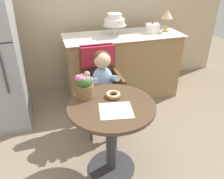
# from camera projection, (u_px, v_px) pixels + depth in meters

# --- Properties ---
(ground_plane) EXTENTS (8.00, 8.00, 0.00)m
(ground_plane) POSITION_uv_depth(u_px,v_px,m) (112.00, 168.00, 2.19)
(ground_plane) COLOR gray
(cafe_table) EXTENTS (0.72, 0.72, 0.72)m
(cafe_table) POSITION_uv_depth(u_px,v_px,m) (111.00, 125.00, 1.94)
(cafe_table) COLOR #4C3826
(cafe_table) RESTS_ON ground
(wicker_chair) EXTENTS (0.42, 0.45, 0.95)m
(wicker_chair) POSITION_uv_depth(u_px,v_px,m) (100.00, 76.00, 2.50)
(wicker_chair) COLOR brown
(wicker_chair) RESTS_ON ground
(seated_child) EXTENTS (0.27, 0.32, 0.73)m
(seated_child) POSITION_uv_depth(u_px,v_px,m) (103.00, 78.00, 2.35)
(seated_child) COLOR #8CADCC
(seated_child) RESTS_ON ground
(paper_napkin) EXTENTS (0.29, 0.27, 0.00)m
(paper_napkin) POSITION_uv_depth(u_px,v_px,m) (116.00, 110.00, 1.76)
(paper_napkin) COLOR white
(paper_napkin) RESTS_ON cafe_table
(donut_front) EXTENTS (0.13, 0.13, 0.04)m
(donut_front) POSITION_uv_depth(u_px,v_px,m) (113.00, 95.00, 1.93)
(donut_front) COLOR #936033
(donut_front) RESTS_ON cafe_table
(flower_vase) EXTENTS (0.15, 0.16, 0.22)m
(flower_vase) POSITION_uv_depth(u_px,v_px,m) (85.00, 85.00, 1.89)
(flower_vase) COLOR brown
(flower_vase) RESTS_ON cafe_table
(display_counter) EXTENTS (1.56, 0.62, 0.90)m
(display_counter) POSITION_uv_depth(u_px,v_px,m) (122.00, 66.00, 3.20)
(display_counter) COLOR #93754C
(display_counter) RESTS_ON ground
(tiered_cake_stand) EXTENTS (0.30, 0.30, 0.28)m
(tiered_cake_stand) POSITION_uv_depth(u_px,v_px,m) (115.00, 21.00, 2.86)
(tiered_cake_stand) COLOR silver
(tiered_cake_stand) RESTS_ON display_counter
(round_layer_cake) EXTENTS (0.19, 0.19, 0.14)m
(round_layer_cake) POSITION_uv_depth(u_px,v_px,m) (152.00, 28.00, 3.06)
(round_layer_cake) COLOR white
(round_layer_cake) RESTS_ON display_counter
(table_lamp) EXTENTS (0.15, 0.15, 0.28)m
(table_lamp) POSITION_uv_depth(u_px,v_px,m) (167.00, 15.00, 3.02)
(table_lamp) COLOR #B28C47
(table_lamp) RESTS_ON display_counter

